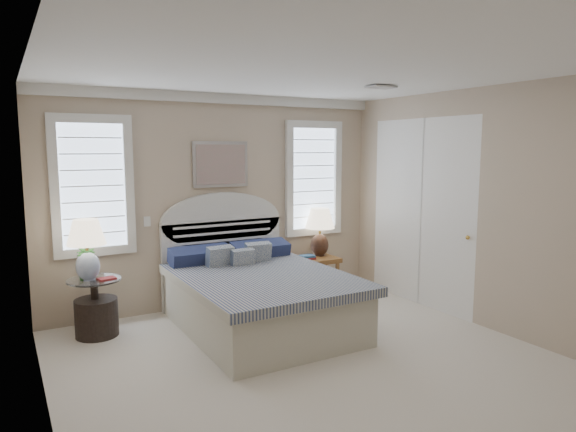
# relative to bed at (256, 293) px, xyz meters

# --- Properties ---
(floor) EXTENTS (4.50, 5.00, 0.01)m
(floor) POSITION_rel_bed_xyz_m (0.00, -1.46, -0.39)
(floor) COLOR beige
(floor) RESTS_ON ground
(ceiling) EXTENTS (4.50, 5.00, 0.01)m
(ceiling) POSITION_rel_bed_xyz_m (0.00, -1.46, 2.31)
(ceiling) COLOR white
(ceiling) RESTS_ON wall_back
(wall_back) EXTENTS (4.50, 0.02, 2.70)m
(wall_back) POSITION_rel_bed_xyz_m (0.00, 1.04, 0.96)
(wall_back) COLOR #C8B096
(wall_back) RESTS_ON floor
(wall_left) EXTENTS (0.02, 5.00, 2.70)m
(wall_left) POSITION_rel_bed_xyz_m (-2.25, -1.46, 0.96)
(wall_left) COLOR #C8B096
(wall_left) RESTS_ON floor
(wall_right) EXTENTS (0.02, 5.00, 2.70)m
(wall_right) POSITION_rel_bed_xyz_m (2.25, -1.46, 0.96)
(wall_right) COLOR #C8B096
(wall_right) RESTS_ON floor
(crown_molding) EXTENTS (4.50, 0.08, 0.12)m
(crown_molding) POSITION_rel_bed_xyz_m (0.00, 1.00, 2.25)
(crown_molding) COLOR white
(crown_molding) RESTS_ON wall_back
(hvac_vent) EXTENTS (0.30, 0.20, 0.02)m
(hvac_vent) POSITION_rel_bed_xyz_m (1.20, -0.66, 2.29)
(hvac_vent) COLOR #B2B2B2
(hvac_vent) RESTS_ON ceiling
(switch_plate) EXTENTS (0.08, 0.01, 0.12)m
(switch_plate) POSITION_rel_bed_xyz_m (-0.95, 1.03, 0.76)
(switch_plate) COLOR white
(switch_plate) RESTS_ON wall_back
(window_left) EXTENTS (0.90, 0.06, 1.60)m
(window_left) POSITION_rel_bed_xyz_m (-1.55, 1.02, 1.21)
(window_left) COLOR #C6DCFA
(window_left) RESTS_ON wall_back
(window_right) EXTENTS (0.90, 0.06, 1.60)m
(window_right) POSITION_rel_bed_xyz_m (1.40, 1.02, 1.21)
(window_right) COLOR #C6DCFA
(window_right) RESTS_ON wall_back
(painting) EXTENTS (0.74, 0.04, 0.58)m
(painting) POSITION_rel_bed_xyz_m (0.00, 1.00, 1.43)
(painting) COLOR silver
(painting) RESTS_ON wall_back
(closet_door) EXTENTS (0.02, 1.80, 2.40)m
(closet_door) POSITION_rel_bed_xyz_m (2.23, -0.26, 0.81)
(closet_door) COLOR white
(closet_door) RESTS_ON floor
(bed) EXTENTS (1.72, 2.28, 1.47)m
(bed) POSITION_rel_bed_xyz_m (0.00, 0.00, 0.00)
(bed) COLOR beige
(bed) RESTS_ON floor
(side_table_left) EXTENTS (0.56, 0.56, 0.63)m
(side_table_left) POSITION_rel_bed_xyz_m (-1.65, 0.59, 0.00)
(side_table_left) COLOR black
(side_table_left) RESTS_ON floor
(nightstand_right) EXTENTS (0.50, 0.40, 0.53)m
(nightstand_right) POSITION_rel_bed_xyz_m (1.30, 0.69, 0.00)
(nightstand_right) COLOR brown
(nightstand_right) RESTS_ON floor
(floor_pot) EXTENTS (0.56, 0.56, 0.41)m
(floor_pot) POSITION_rel_bed_xyz_m (-1.64, 0.57, -0.18)
(floor_pot) COLOR black
(floor_pot) RESTS_ON floor
(lamp_left) EXTENTS (0.52, 0.52, 0.66)m
(lamp_left) POSITION_rel_bed_xyz_m (-1.70, 0.58, 0.65)
(lamp_left) COLOR silver
(lamp_left) RESTS_ON side_table_left
(lamp_right) EXTENTS (0.51, 0.51, 0.67)m
(lamp_right) POSITION_rel_bed_xyz_m (1.38, 0.82, 0.55)
(lamp_right) COLOR black
(lamp_right) RESTS_ON nightstand_right
(potted_plant) EXTENTS (0.21, 0.21, 0.35)m
(potted_plant) POSITION_rel_bed_xyz_m (-1.72, 0.59, 0.42)
(potted_plant) COLOR #3A6E2C
(potted_plant) RESTS_ON side_table_left
(books_left) EXTENTS (0.20, 0.16, 0.02)m
(books_left) POSITION_rel_bed_xyz_m (-1.54, 0.48, 0.26)
(books_left) COLOR maroon
(books_left) RESTS_ON side_table_left
(books_right) EXTENTS (0.22, 0.17, 0.06)m
(books_right) POSITION_rel_bed_xyz_m (1.10, 0.69, 0.17)
(books_right) COLOR maroon
(books_right) RESTS_ON nightstand_right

